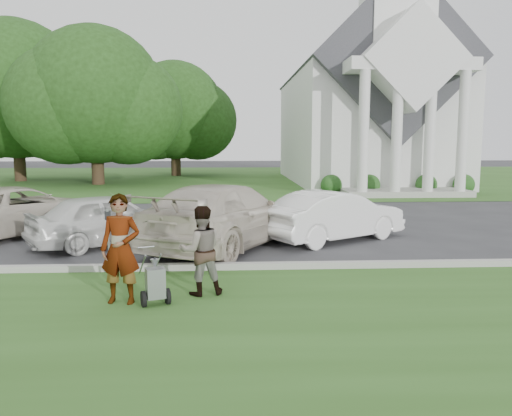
{
  "coord_description": "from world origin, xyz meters",
  "views": [
    {
      "loc": [
        0.3,
        -9.72,
        2.7
      ],
      "look_at": [
        0.8,
        0.0,
        1.39
      ],
      "focal_mm": 35.0,
      "sensor_mm": 36.0,
      "label": 1
    }
  ],
  "objects": [
    {
      "name": "car_d",
      "position": [
        3.13,
        3.6,
        0.68
      ],
      "size": [
        4.28,
        3.4,
        1.36
      ],
      "primitive_type": "imported",
      "rotation": [
        0.0,
        0.0,
        2.12
      ],
      "color": "white",
      "rests_on": "ground"
    },
    {
      "name": "car_c",
      "position": [
        0.13,
        2.88,
        0.82
      ],
      "size": [
        4.68,
        6.05,
        1.64
      ],
      "primitive_type": "imported",
      "rotation": [
        0.0,
        0.0,
        2.65
      ],
      "color": "beige",
      "rests_on": "ground"
    },
    {
      "name": "tree_back",
      "position": [
        -4.01,
        29.99,
        4.73
      ],
      "size": [
        9.61,
        7.6,
        8.89
      ],
      "color": "#332316",
      "rests_on": "ground"
    },
    {
      "name": "parking_meter_near",
      "position": [
        -2.07,
        -0.08,
        0.88
      ],
      "size": [
        0.1,
        0.09,
        1.39
      ],
      "color": "gray",
      "rests_on": "ground"
    },
    {
      "name": "person_left",
      "position": [
        -1.53,
        -1.54,
        0.92
      ],
      "size": [
        0.72,
        0.52,
        1.83
      ],
      "primitive_type": "imported",
      "rotation": [
        0.0,
        0.0,
        -0.13
      ],
      "color": "#999999",
      "rests_on": "ground"
    },
    {
      "name": "church_lawn",
      "position": [
        0.0,
        27.0,
        0.01
      ],
      "size": [
        80.0,
        30.0,
        0.01
      ],
      "primitive_type": "cube",
      "color": "#2E541C",
      "rests_on": "ground"
    },
    {
      "name": "grass_strip",
      "position": [
        0.0,
        -3.0,
        0.01
      ],
      "size": [
        80.0,
        7.0,
        0.01
      ],
      "primitive_type": "cube",
      "color": "#2E541C",
      "rests_on": "ground"
    },
    {
      "name": "ground",
      "position": [
        0.0,
        0.0,
        0.0
      ],
      "size": [
        120.0,
        120.0,
        0.0
      ],
      "primitive_type": "plane",
      "color": "#333335",
      "rests_on": "ground"
    },
    {
      "name": "tree_left",
      "position": [
        -8.01,
        21.99,
        5.11
      ],
      "size": [
        10.63,
        8.4,
        9.71
      ],
      "color": "#332316",
      "rests_on": "ground"
    },
    {
      "name": "church",
      "position": [
        9.0,
        23.11,
        5.94
      ],
      "size": [
        9.19,
        19.0,
        24.1
      ],
      "color": "white",
      "rests_on": "ground"
    },
    {
      "name": "curb",
      "position": [
        0.0,
        0.55,
        0.07
      ],
      "size": [
        80.0,
        0.18,
        0.15
      ],
      "primitive_type": "cube",
      "color": "#9E9E93",
      "rests_on": "ground"
    },
    {
      "name": "car_b",
      "position": [
        -2.87,
        3.28,
        0.69
      ],
      "size": [
        4.24,
        3.65,
        1.38
      ],
      "primitive_type": "imported",
      "rotation": [
        0.0,
        0.0,
        2.18
      ],
      "color": "silver",
      "rests_on": "ground"
    },
    {
      "name": "car_a",
      "position": [
        -5.87,
        5.06,
        0.7
      ],
      "size": [
        4.8,
        5.48,
        1.4
      ],
      "primitive_type": "imported",
      "rotation": [
        0.0,
        0.0,
        2.53
      ],
      "color": "beige",
      "rests_on": "ground"
    },
    {
      "name": "person_right",
      "position": [
        -0.23,
        -1.14,
        0.79
      ],
      "size": [
        0.89,
        0.76,
        1.58
      ],
      "primitive_type": "imported",
      "rotation": [
        0.0,
        0.0,
        3.38
      ],
      "color": "#999999",
      "rests_on": "ground"
    },
    {
      "name": "striping_cart",
      "position": [
        -0.95,
        -1.68,
        0.37
      ],
      "size": [
        0.66,
        0.98,
        0.85
      ],
      "rotation": [
        0.0,
        0.0,
        0.35
      ],
      "color": "black",
      "rests_on": "ground"
    },
    {
      "name": "tree_far",
      "position": [
        -14.01,
        24.99,
        5.69
      ],
      "size": [
        11.64,
        9.2,
        10.73
      ],
      "color": "#332316",
      "rests_on": "ground"
    }
  ]
}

